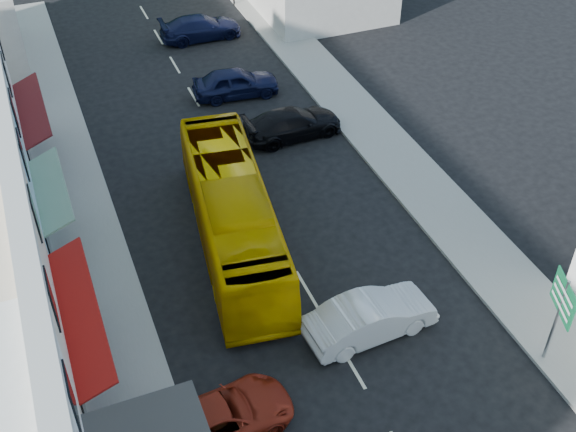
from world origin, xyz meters
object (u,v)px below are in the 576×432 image
object	(u,v)px
bus	(233,215)
car_white	(370,319)
car_red	(221,416)
pedestrian_left	(88,338)
direction_sign	(555,322)

from	to	relation	value
bus	car_white	bearing A→B (deg)	-57.02
car_red	pedestrian_left	world-z (taller)	pedestrian_left
car_white	pedestrian_left	bearing A→B (deg)	70.66
direction_sign	car_white	bearing A→B (deg)	165.48
car_white	pedestrian_left	xyz separation A→B (m)	(-9.61, 2.63, 0.30)
bus	pedestrian_left	distance (m)	7.65
bus	car_red	size ratio (longest dim) A/B	2.52
bus	direction_sign	size ratio (longest dim) A/B	3.02
car_red	direction_sign	xyz separation A→B (m)	(11.40, -1.45, 1.22)
direction_sign	pedestrian_left	bearing A→B (deg)	176.74
car_white	direction_sign	size ratio (longest dim) A/B	1.14
car_white	car_red	world-z (taller)	same
bus	pedestrian_left	world-z (taller)	bus
car_white	car_red	distance (m)	6.56
bus	car_red	xyz separation A→B (m)	(-3.23, -8.43, -0.85)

